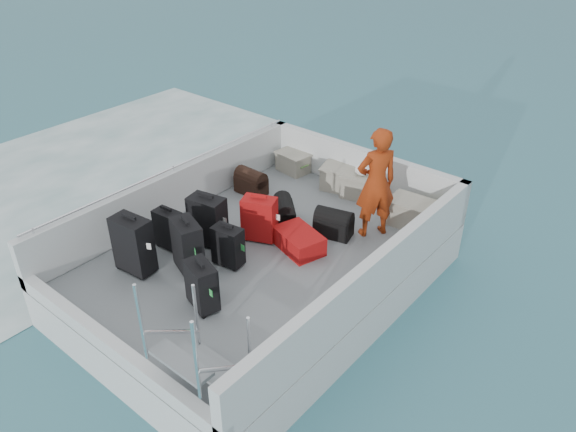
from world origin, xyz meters
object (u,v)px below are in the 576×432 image
at_px(suitcase_7, 228,247).
at_px(suitcase_0, 133,245).
at_px(suitcase_5, 259,219).
at_px(crate_1, 341,179).
at_px(suitcase_1, 169,230).
at_px(suitcase_3, 188,247).
at_px(suitcase_6, 202,286).
at_px(passenger, 376,183).
at_px(crate_2, 361,186).
at_px(crate_3, 411,214).
at_px(crate_0, 293,163).
at_px(suitcase_8, 299,241).
at_px(suitcase_4, 208,221).

bearing_deg(suitcase_7, suitcase_0, -142.16).
distance_m(suitcase_5, suitcase_7, 0.73).
bearing_deg(suitcase_7, crate_1, 83.35).
bearing_deg(suitcase_7, suitcase_1, -173.71).
xyz_separation_m(suitcase_3, suitcase_5, (0.20, 1.14, -0.04)).
relative_size(suitcase_1, suitcase_3, 0.79).
height_order(suitcase_6, passenger, passenger).
xyz_separation_m(suitcase_7, crate_2, (0.32, 2.67, -0.10)).
xyz_separation_m(suitcase_0, crate_1, (0.75, 3.53, -0.21)).
height_order(suitcase_1, passenger, passenger).
distance_m(suitcase_1, passenger, 2.91).
bearing_deg(passenger, crate_2, -105.31).
xyz_separation_m(suitcase_0, suitcase_1, (-0.08, 0.63, -0.10)).
height_order(suitcase_0, suitcase_7, suitcase_0).
bearing_deg(suitcase_7, suitcase_3, -133.60).
height_order(suitcase_1, crate_2, suitcase_1).
bearing_deg(crate_3, suitcase_0, -123.73).
bearing_deg(crate_0, suitcase_0, -85.86).
bearing_deg(suitcase_8, suitcase_7, 167.48).
bearing_deg(suitcase_5, suitcase_0, -137.69).
bearing_deg(suitcase_3, suitcase_8, 79.26).
distance_m(suitcase_5, suitcase_8, 0.64).
relative_size(suitcase_7, suitcase_8, 0.81).
distance_m(suitcase_0, suitcase_1, 0.64).
relative_size(suitcase_5, suitcase_6, 1.07).
height_order(suitcase_3, suitcase_8, suitcase_3).
relative_size(suitcase_0, crate_1, 1.30).
xyz_separation_m(suitcase_1, crate_2, (1.23, 2.90, -0.11)).
bearing_deg(crate_3, passenger, -119.65).
height_order(suitcase_7, suitcase_8, suitcase_7).
height_order(suitcase_0, crate_1, suitcase_0).
bearing_deg(crate_0, crate_3, -5.94).
bearing_deg(crate_2, crate_1, 180.00).
height_order(suitcase_1, suitcase_4, suitcase_4).
distance_m(suitcase_0, passenger, 3.33).
xyz_separation_m(suitcase_4, crate_1, (0.49, 2.49, -0.18)).
relative_size(suitcase_5, crate_1, 1.08).
distance_m(crate_1, crate_2, 0.40).
bearing_deg(crate_1, suitcase_0, -102.06).
bearing_deg(suitcase_6, suitcase_7, 132.47).
relative_size(suitcase_1, passenger, 0.35).
bearing_deg(suitcase_5, suitcase_6, -95.75).
relative_size(crate_2, passenger, 0.37).
height_order(suitcase_6, crate_2, suitcase_6).
height_order(suitcase_4, crate_1, suitcase_4).
relative_size(suitcase_8, crate_2, 1.17).
distance_m(suitcase_0, suitcase_7, 1.20).
bearing_deg(suitcase_6, suitcase_0, -159.42).
relative_size(suitcase_8, crate_0, 1.31).
height_order(suitcase_0, passenger, passenger).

